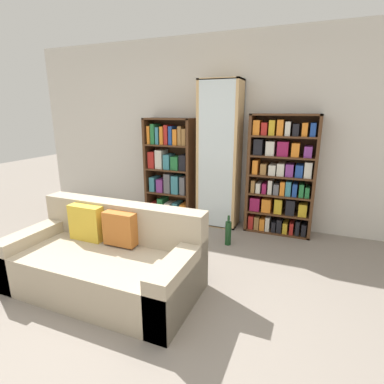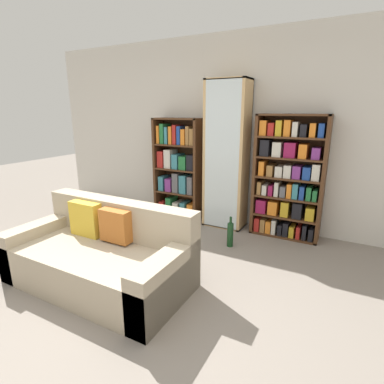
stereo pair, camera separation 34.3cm
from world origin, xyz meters
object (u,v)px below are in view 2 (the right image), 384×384
(bookshelf_left, at_px, (179,170))
(wine_bottle, at_px, (230,234))
(couch, at_px, (101,256))
(display_cabinet, at_px, (227,156))
(bookshelf_right, at_px, (288,179))

(bookshelf_left, relative_size, wine_bottle, 3.95)
(bookshelf_left, xyz_separation_m, wine_bottle, (1.15, -0.68, -0.60))
(bookshelf_left, bearing_deg, couch, -81.32)
(bookshelf_left, xyz_separation_m, display_cabinet, (0.81, -0.02, 0.27))
(display_cabinet, xyz_separation_m, wine_bottle, (0.34, -0.67, -0.87))
(couch, xyz_separation_m, bookshelf_right, (1.36, 2.04, 0.52))
(bookshelf_right, height_order, wine_bottle, bookshelf_right)
(couch, height_order, display_cabinet, display_cabinet)
(bookshelf_left, distance_m, wine_bottle, 1.47)
(couch, distance_m, bookshelf_left, 2.12)
(bookshelf_left, relative_size, bookshelf_right, 0.96)
(bookshelf_left, height_order, bookshelf_right, bookshelf_right)
(bookshelf_left, xyz_separation_m, bookshelf_right, (1.67, -0.00, 0.03))
(bookshelf_right, bearing_deg, wine_bottle, -127.19)
(couch, height_order, wine_bottle, couch)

